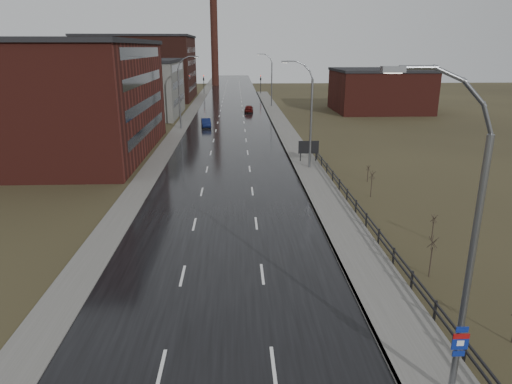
{
  "coord_description": "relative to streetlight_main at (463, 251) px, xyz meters",
  "views": [
    {
      "loc": [
        0.89,
        -11.68,
        12.58
      ],
      "look_at": [
        2.22,
        18.45,
        3.0
      ],
      "focal_mm": 32.0,
      "sensor_mm": 36.0,
      "label": 1
    }
  ],
  "objects": [
    {
      "name": "car_far",
      "position": [
        -4.94,
        79.41,
        -5.33
      ],
      "size": [
        1.99,
        4.4,
        1.46
      ],
      "primitive_type": "imported",
      "rotation": [
        0.0,
        0.0,
        3.08
      ],
      "color": "#4F0E0D",
      "rests_on": "ground"
    },
    {
      "name": "warehouse_near",
      "position": [
        -29.46,
        43.0,
        0.7
      ],
      "size": [
        22.44,
        28.56,
        13.5
      ],
      "color": "#471914",
      "rests_on": "ground"
    },
    {
      "name": "road",
      "position": [
        -8.47,
        58.0,
        -6.03
      ],
      "size": [
        14.0,
        300.0,
        0.06
      ],
      "primitive_type": "cube",
      "color": "black",
      "rests_on": "ground"
    },
    {
      "name": "warehouse_mid",
      "position": [
        -26.46,
        76.0,
        -0.8
      ],
      "size": [
        16.32,
        20.4,
        10.5
      ],
      "color": "slate",
      "rests_on": "ground"
    },
    {
      "name": "curb_right",
      "position": [
        -1.39,
        33.0,
        -5.97
      ],
      "size": [
        0.16,
        180.0,
        0.18
      ],
      "primitive_type": "cube",
      "color": "slate",
      "rests_on": "ground"
    },
    {
      "name": "shrub_c",
      "position": [
        3.4,
        9.39,
        -4.74
      ],
      "size": [
        0.59,
        0.62,
        2.48
      ],
      "color": "#382D23",
      "rests_on": "ground"
    },
    {
      "name": "guardrail",
      "position": [
        1.83,
        16.32,
        -5.35
      ],
      "size": [
        0.1,
        53.05,
        1.1
      ],
      "color": "black",
      "rests_on": "ground"
    },
    {
      "name": "traffic_light_right",
      "position": [
        -0.47,
        118.0,
        -1.46
      ],
      "size": [
        0.58,
        2.73,
        5.3
      ],
      "color": "black",
      "rests_on": "ground"
    },
    {
      "name": "sidewalk_left",
      "position": [
        -16.67,
        58.0,
        -6.0
      ],
      "size": [
        2.4,
        260.0,
        0.12
      ],
      "primitive_type": "cube",
      "color": "#595651",
      "rests_on": "ground"
    },
    {
      "name": "streetlight_left",
      "position": [
        -16.17,
        60.0,
        -0.22
      ],
      "size": [
        3.36,
        0.28,
        11.35
      ],
      "color": "slate",
      "rests_on": "ground"
    },
    {
      "name": "smokestack",
      "position": [
        -14.47,
        148.0,
        9.44
      ],
      "size": [
        2.7,
        2.7,
        30.7
      ],
      "color": "#331611",
      "rests_on": "ground"
    },
    {
      "name": "shrub_f",
      "position": [
        5.22,
        28.73,
        -5.18
      ],
      "size": [
        0.4,
        0.42,
        1.67
      ],
      "color": "#382D23",
      "rests_on": "ground"
    },
    {
      "name": "streetlight_main",
      "position": [
        0.0,
        0.0,
        0.0
      ],
      "size": [
        3.91,
        0.29,
        12.11
      ],
      "color": "slate",
      "rests_on": "ground"
    },
    {
      "name": "warehouse_far",
      "position": [
        -31.47,
        106.0,
        1.7
      ],
      "size": [
        26.52,
        24.48,
        15.5
      ],
      "color": "#331611",
      "rests_on": "ground"
    },
    {
      "name": "shrub_e",
      "position": [
        4.19,
        24.01,
        -4.8
      ],
      "size": [
        0.56,
        0.59,
        2.37
      ],
      "color": "#382D23",
      "rests_on": "ground"
    },
    {
      "name": "billboard",
      "position": [
        0.63,
        36.89,
        -4.36
      ],
      "size": [
        2.32,
        0.17,
        2.51
      ],
      "color": "black",
      "rests_on": "ground"
    },
    {
      "name": "streetlight_right_far",
      "position": [
        0.03,
        88.0,
        -0.22
      ],
      "size": [
        3.36,
        0.28,
        11.35
      ],
      "color": "slate",
      "rests_on": "ground"
    },
    {
      "name": "sidewalk_right",
      "position": [
        0.13,
        33.0,
        -5.97
      ],
      "size": [
        3.2,
        180.0,
        0.18
      ],
      "primitive_type": "cube",
      "color": "#595651",
      "rests_on": "ground"
    },
    {
      "name": "building_right",
      "position": [
        21.83,
        80.0,
        -1.8
      ],
      "size": [
        18.36,
        16.32,
        8.5
      ],
      "color": "#471914",
      "rests_on": "ground"
    },
    {
      "name": "streetlight_right_mid",
      "position": [
        0.03,
        34.0,
        -0.22
      ],
      "size": [
        3.36,
        0.28,
        11.35
      ],
      "color": "slate",
      "rests_on": "ground"
    },
    {
      "name": "shrub_d",
      "position": [
        5.7,
        14.52,
        -5.09
      ],
      "size": [
        0.44,
        0.46,
        1.82
      ],
      "color": "#382D23",
      "rests_on": "ground"
    },
    {
      "name": "car_near",
      "position": [
        -12.52,
        61.59,
        -5.37
      ],
      "size": [
        1.93,
        4.32,
        1.38
      ],
      "primitive_type": "imported",
      "rotation": [
        0.0,
        0.0,
        0.11
      ],
      "color": "#0C143D",
      "rests_on": "ground"
    },
    {
      "name": "traffic_light_left",
      "position": [
        -16.47,
        118.0,
        -1.46
      ],
      "size": [
        0.58,
        2.73,
        5.3
      ],
      "color": "black",
      "rests_on": "ground"
    }
  ]
}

